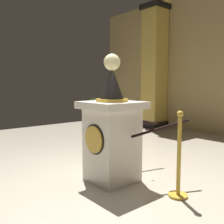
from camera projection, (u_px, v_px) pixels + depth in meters
The scene contains 7 objects.
ground_plane at pixel (109, 183), 3.63m from camera, with size 10.76×10.76×0.00m, color #B2A893.
pedestal_clock at pixel (112, 132), 3.65m from camera, with size 0.76×0.76×1.81m.
stanchion_near at pixel (179, 167), 3.16m from camera, with size 0.24×0.24×1.07m.
stanchion_far at pixel (125, 140), 4.80m from camera, with size 0.24×0.24×1.02m.
velvet_rope at pixel (146, 124), 3.94m from camera, with size 1.17×1.15×0.22m.
column_left at pixel (154, 68), 8.20m from camera, with size 0.73×0.73×3.85m.
potted_palm_left at pixel (95, 122), 7.16m from camera, with size 0.76×0.65×1.08m.
Camera 1 is at (2.71, -2.22, 1.39)m, focal length 41.31 mm.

